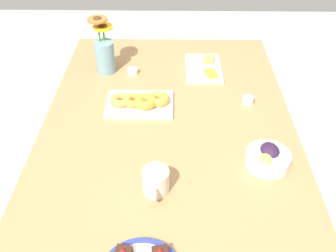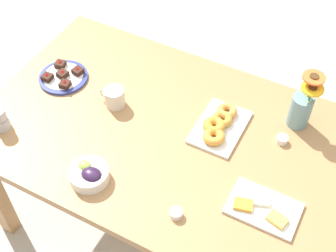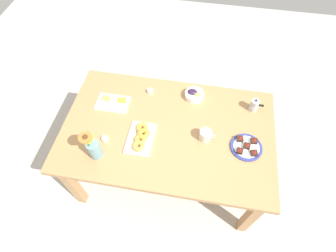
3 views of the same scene
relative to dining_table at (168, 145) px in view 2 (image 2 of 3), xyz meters
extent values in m
plane|color=#B7B2A8|center=(0.00, 0.00, -0.65)|extent=(6.00, 6.00, 0.00)
cube|color=#A87A4C|center=(0.00, 0.00, 0.07)|extent=(1.60, 1.00, 0.04)
cube|color=#A87A4C|center=(0.72, -0.42, -0.30)|extent=(0.07, 0.07, 0.70)
cylinder|color=beige|center=(0.28, -0.03, 0.13)|extent=(0.09, 0.09, 0.09)
cylinder|color=brown|center=(0.28, -0.03, 0.17)|extent=(0.08, 0.08, 0.00)
torus|color=beige|center=(0.34, -0.03, 0.13)|extent=(0.05, 0.01, 0.05)
cylinder|color=white|center=(0.16, 0.35, 0.11)|extent=(0.15, 0.15, 0.05)
ellipsoid|color=#2D1938|center=(0.14, 0.36, 0.13)|extent=(0.08, 0.07, 0.04)
ellipsoid|color=#9EC14C|center=(0.18, 0.33, 0.13)|extent=(0.05, 0.05, 0.04)
cube|color=white|center=(-0.48, 0.16, 0.09)|extent=(0.26, 0.17, 0.01)
cube|color=#EFB74C|center=(-0.54, 0.19, 0.11)|extent=(0.08, 0.07, 0.02)
cube|color=white|center=(-0.46, 0.14, 0.11)|extent=(0.08, 0.07, 0.01)
cube|color=orange|center=(-0.41, 0.19, 0.11)|extent=(0.08, 0.07, 0.02)
cube|color=white|center=(-0.18, -0.12, 0.09)|extent=(0.19, 0.28, 0.01)
torus|color=#DC8F3F|center=(-0.18, -0.20, 0.12)|extent=(0.09, 0.09, 0.03)
torus|color=#C78A33|center=(-0.18, -0.15, 0.12)|extent=(0.11, 0.11, 0.03)
torus|color=orange|center=(-0.17, -0.10, 0.12)|extent=(0.10, 0.10, 0.04)
torus|color=gold|center=(-0.19, -0.04, 0.12)|extent=(0.10, 0.10, 0.04)
cylinder|color=white|center=(-0.44, -0.17, 0.10)|extent=(0.05, 0.05, 0.03)
cylinder|color=#C68923|center=(-0.44, -0.17, 0.11)|extent=(0.04, 0.04, 0.01)
cylinder|color=white|center=(-0.21, 0.34, 0.10)|extent=(0.05, 0.05, 0.03)
cylinder|color=maroon|center=(-0.21, 0.34, 0.11)|extent=(0.04, 0.04, 0.01)
cylinder|color=navy|center=(0.58, -0.06, 0.09)|extent=(0.23, 0.23, 0.01)
cylinder|color=white|center=(0.58, -0.06, 0.09)|extent=(0.19, 0.19, 0.01)
cube|color=#381E14|center=(0.53, -0.01, 0.11)|extent=(0.05, 0.05, 0.02)
cone|color=red|center=(0.53, -0.01, 0.13)|extent=(0.02, 0.02, 0.01)
cube|color=#381E14|center=(0.63, -0.01, 0.11)|extent=(0.05, 0.05, 0.02)
cone|color=red|center=(0.63, -0.01, 0.13)|extent=(0.02, 0.02, 0.01)
cube|color=#381E14|center=(0.53, -0.11, 0.11)|extent=(0.05, 0.05, 0.02)
cone|color=red|center=(0.53, -0.11, 0.13)|extent=(0.02, 0.02, 0.01)
cube|color=#381E14|center=(0.63, -0.11, 0.11)|extent=(0.05, 0.05, 0.02)
cone|color=red|center=(0.63, -0.11, 0.13)|extent=(0.02, 0.02, 0.01)
cube|color=#381E14|center=(0.58, -0.06, 0.11)|extent=(0.05, 0.05, 0.02)
cone|color=red|center=(0.58, -0.06, 0.13)|extent=(0.02, 0.02, 0.01)
cylinder|color=#6B939E|center=(-0.46, -0.30, 0.16)|extent=(0.09, 0.09, 0.15)
cylinder|color=#3D702D|center=(-0.47, -0.32, 0.29)|extent=(0.01, 0.01, 0.10)
cylinder|color=orange|center=(-0.47, -0.32, 0.34)|extent=(0.09, 0.09, 0.01)
cylinder|color=#472D14|center=(-0.47, -0.32, 0.35)|extent=(0.04, 0.04, 0.01)
cylinder|color=#3D702D|center=(-0.48, -0.30, 0.27)|extent=(0.01, 0.01, 0.06)
cylinder|color=yellow|center=(-0.48, -0.30, 0.30)|extent=(0.09, 0.09, 0.01)
cylinder|color=#472D14|center=(-0.48, -0.30, 0.31)|extent=(0.04, 0.04, 0.01)
cylinder|color=#B7B7BC|center=(0.63, 0.30, 0.11)|extent=(0.07, 0.07, 0.05)
cylinder|color=#B7B7BC|center=(0.63, 0.30, 0.14)|extent=(0.05, 0.05, 0.01)
camera|label=1|loc=(1.09, 0.02, 1.02)|focal=40.00mm
camera|label=2|loc=(-0.59, 1.12, 1.58)|focal=50.00mm
camera|label=3|loc=(0.19, -1.07, 1.74)|focal=28.00mm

